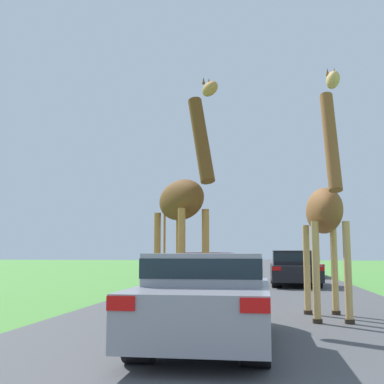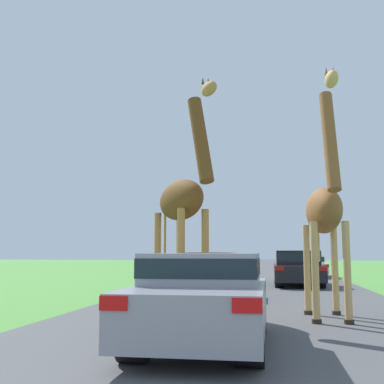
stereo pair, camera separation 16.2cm
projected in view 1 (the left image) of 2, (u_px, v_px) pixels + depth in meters
name	position (u px, v px, depth m)	size (l,w,h in m)	color
road	(257.00, 274.00, 30.61)	(8.18, 120.00, 0.00)	#4C4C4F
giraffe_near_road	(183.00, 201.00, 11.26)	(1.97, 2.60, 5.18)	#B77F3D
giraffe_companion	(325.00, 209.00, 10.20)	(0.86, 2.80, 4.94)	tan
car_lead_maroon	(207.00, 297.00, 7.20)	(1.81, 4.02, 1.37)	gray
car_queue_right	(207.00, 273.00, 14.94)	(1.76, 3.99, 1.36)	#561914
car_queue_left	(204.00, 265.00, 23.54)	(1.76, 4.73, 1.36)	maroon
car_far_ahead	(294.00, 267.00, 20.01)	(1.92, 4.35, 1.44)	black
car_verge_right	(302.00, 265.00, 27.16)	(1.92, 4.55, 1.18)	silver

